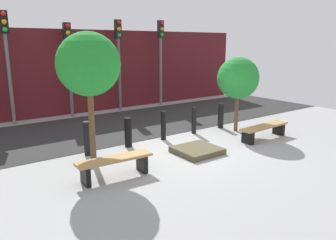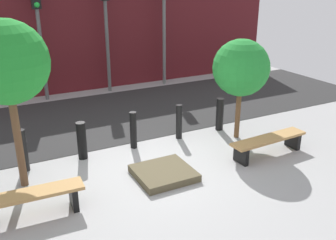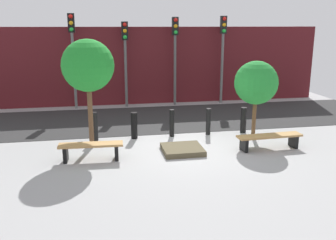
# 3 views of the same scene
# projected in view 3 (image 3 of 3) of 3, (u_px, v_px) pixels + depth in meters

# --- Properties ---
(ground_plane) EXTENTS (18.00, 18.00, 0.00)m
(ground_plane) POSITION_uv_depth(u_px,v_px,m) (179.00, 146.00, 11.31)
(ground_plane) COLOR #9B9B9B
(road_strip) EXTENTS (18.00, 4.34, 0.01)m
(road_strip) POSITION_uv_depth(u_px,v_px,m) (160.00, 118.00, 14.64)
(road_strip) COLOR #292929
(road_strip) RESTS_ON ground
(building_facade) EXTENTS (16.20, 0.50, 3.48)m
(building_facade) POSITION_uv_depth(u_px,v_px,m) (149.00, 65.00, 17.23)
(building_facade) COLOR #511419
(building_facade) RESTS_ON ground
(bench_left) EXTENTS (1.73, 0.49, 0.47)m
(bench_left) POSITION_uv_depth(u_px,v_px,m) (91.00, 148.00, 10.09)
(bench_left) COLOR black
(bench_left) RESTS_ON ground
(bench_right) EXTENTS (1.98, 0.50, 0.43)m
(bench_right) POSITION_uv_depth(u_px,v_px,m) (269.00, 139.00, 11.01)
(bench_right) COLOR black
(bench_right) RESTS_ON ground
(planter_bed) EXTENTS (1.14, 1.09, 0.15)m
(planter_bed) POSITION_uv_depth(u_px,v_px,m) (182.00, 149.00, 10.80)
(planter_bed) COLOR brown
(planter_bed) RESTS_ON ground
(tree_behind_left_bench) EXTENTS (1.51, 1.51, 3.20)m
(tree_behind_left_bench) POSITION_uv_depth(u_px,v_px,m) (88.00, 66.00, 10.69)
(tree_behind_left_bench) COLOR brown
(tree_behind_left_bench) RESTS_ON ground
(tree_behind_right_bench) EXTENTS (1.38, 1.38, 2.49)m
(tree_behind_right_bench) POSITION_uv_depth(u_px,v_px,m) (256.00, 83.00, 11.76)
(tree_behind_right_bench) COLOR brown
(tree_behind_right_bench) RESTS_ON ground
(bollard_far_left) EXTENTS (0.18, 0.18, 0.92)m
(bollard_far_left) POSITION_uv_depth(u_px,v_px,m) (95.00, 126.00, 11.78)
(bollard_far_left) COLOR black
(bollard_far_left) RESTS_ON ground
(bollard_left) EXTENTS (0.21, 0.21, 0.86)m
(bollard_left) POSITION_uv_depth(u_px,v_px,m) (134.00, 125.00, 12.01)
(bollard_left) COLOR black
(bollard_left) RESTS_ON ground
(bollard_center) EXTENTS (0.16, 0.16, 0.90)m
(bollard_center) POSITION_uv_depth(u_px,v_px,m) (172.00, 123.00, 12.23)
(bollard_center) COLOR black
(bollard_center) RESTS_ON ground
(bollard_right) EXTENTS (0.16, 0.16, 0.89)m
(bollard_right) POSITION_uv_depth(u_px,v_px,m) (208.00, 122.00, 12.45)
(bollard_right) COLOR black
(bollard_right) RESTS_ON ground
(bollard_far_right) EXTENTS (0.20, 0.20, 0.87)m
(bollard_far_right) POSITION_uv_depth(u_px,v_px,m) (243.00, 120.00, 12.67)
(bollard_far_right) COLOR black
(bollard_far_right) RESTS_ON ground
(traffic_light_west) EXTENTS (0.28, 0.27, 4.03)m
(traffic_light_west) POSITION_uv_depth(u_px,v_px,m) (72.00, 44.00, 15.70)
(traffic_light_west) COLOR slate
(traffic_light_west) RESTS_ON ground
(traffic_light_mid_west) EXTENTS (0.28, 0.27, 3.70)m
(traffic_light_mid_west) POSITION_uv_depth(u_px,v_px,m) (125.00, 49.00, 16.14)
(traffic_light_mid_west) COLOR #565656
(traffic_light_mid_west) RESTS_ON ground
(traffic_light_mid_east) EXTENTS (0.28, 0.27, 3.89)m
(traffic_light_mid_east) POSITION_uv_depth(u_px,v_px,m) (175.00, 45.00, 16.50)
(traffic_light_mid_east) COLOR #535353
(traffic_light_mid_east) RESTS_ON ground
(traffic_light_east) EXTENTS (0.28, 0.27, 3.95)m
(traffic_light_east) POSITION_uv_depth(u_px,v_px,m) (223.00, 44.00, 16.89)
(traffic_light_east) COLOR slate
(traffic_light_east) RESTS_ON ground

